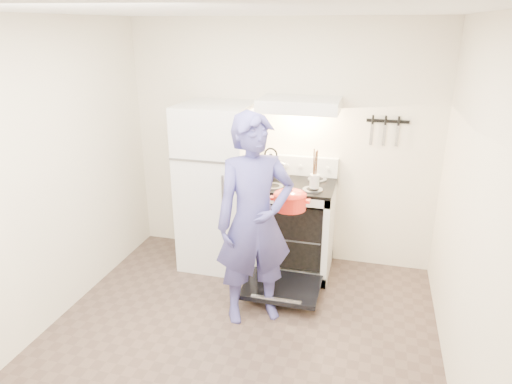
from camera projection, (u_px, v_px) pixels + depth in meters
floor at (229, 356)px, 3.54m from camera, size 3.60×3.60×0.00m
back_wall at (280, 144)px, 4.74m from camera, size 3.20×0.02×2.50m
refrigerator at (218, 187)px, 4.70m from camera, size 0.70×0.70×1.70m
stove_body at (294, 228)px, 4.66m from camera, size 0.76×0.65×0.92m
cooktop at (296, 185)px, 4.50m from camera, size 0.76×0.65×0.03m
backsplash at (301, 165)px, 4.71m from camera, size 0.76×0.07×0.20m
oven_door at (282, 287)px, 4.24m from camera, size 0.70×0.54×0.04m
oven_rack at (294, 230)px, 4.67m from camera, size 0.60×0.52×0.01m
range_hood at (300, 105)px, 4.30m from camera, size 0.76×0.50×0.12m
knife_strip at (388, 121)px, 4.37m from camera, size 0.40×0.02×0.03m
pizza_stone at (288, 226)px, 4.74m from camera, size 0.31×0.31×0.02m
tea_kettle at (271, 163)px, 4.61m from camera, size 0.25×0.21×0.31m
utensil_jar at (314, 181)px, 4.26m from camera, size 0.11×0.11×0.13m
person at (255, 221)px, 3.74m from camera, size 0.78×0.70×1.80m
dutch_oven at (290, 202)px, 3.96m from camera, size 0.35×0.28×0.23m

